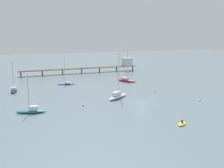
{
  "coord_description": "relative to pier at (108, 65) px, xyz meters",
  "views": [
    {
      "loc": [
        -32.0,
        -56.8,
        17.59
      ],
      "look_at": [
        0.0,
        20.42,
        1.5
      ],
      "focal_mm": 40.29,
      "sensor_mm": 36.0,
      "label": 1
    }
  ],
  "objects": [
    {
      "name": "sailboat_navy",
      "position": [
        -44.52,
        -30.93,
        -2.86
      ],
      "size": [
        2.49,
        7.0,
        9.3
      ],
      "color": "navy",
      "rests_on": "ground_plane"
    },
    {
      "name": "sailboat_teal",
      "position": [
        -41.39,
        -56.48,
        -2.85
      ],
      "size": [
        6.96,
        3.65,
        9.08
      ],
      "color": "#1E727A",
      "rests_on": "ground_plane"
    },
    {
      "name": "mooring_buoy_mid",
      "position": [
        -2.8,
        -48.28,
        -3.22
      ],
      "size": [
        0.59,
        0.59,
        0.59
      ],
      "primitive_type": "sphere",
      "color": "silver",
      "rests_on": "ground_plane"
    },
    {
      "name": "ground_plane",
      "position": [
        -13.53,
        -58.43,
        -3.52
      ],
      "size": [
        400.0,
        400.0,
        0.0
      ],
      "primitive_type": "plane",
      "color": "slate"
    },
    {
      "name": "mooring_buoy_far",
      "position": [
        -28.74,
        -55.35,
        -3.25
      ],
      "size": [
        0.54,
        0.54,
        0.54
      ],
      "primitive_type": "sphere",
      "color": "silver",
      "rests_on": "ground_plane"
    },
    {
      "name": "sailboat_red",
      "position": [
        -3.49,
        -28.3,
        -2.68
      ],
      "size": [
        6.03,
        8.69,
        13.96
      ],
      "color": "red",
      "rests_on": "ground_plane"
    },
    {
      "name": "sailboat_blue",
      "position": [
        -26.46,
        -25.5,
        -2.95
      ],
      "size": [
        6.36,
        3.02,
        8.9
      ],
      "color": "#2D4CB7",
      "rests_on": "ground_plane"
    },
    {
      "name": "sailboat_white",
      "position": [
        -17.29,
        -51.34,
        -2.66
      ],
      "size": [
        8.0,
        6.37,
        12.84
      ],
      "color": "white",
      "rests_on": "ground_plane"
    },
    {
      "name": "mooring_buoy_outer",
      "position": [
        2.1,
        -62.98,
        -3.21
      ],
      "size": [
        0.62,
        0.62,
        0.62
      ],
      "primitive_type": "sphere",
      "color": "silver",
      "rests_on": "ground_plane"
    },
    {
      "name": "pier",
      "position": [
        0.0,
        0.0,
        0.0
      ],
      "size": [
        56.71,
        4.23,
        6.48
      ],
      "color": "brown",
      "rests_on": "ground_plane"
    },
    {
      "name": "dinghy_yellow",
      "position": [
        -14.08,
        -76.22,
        -3.31
      ],
      "size": [
        3.03,
        2.64,
        1.14
      ],
      "color": "yellow",
      "rests_on": "ground_plane"
    }
  ]
}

